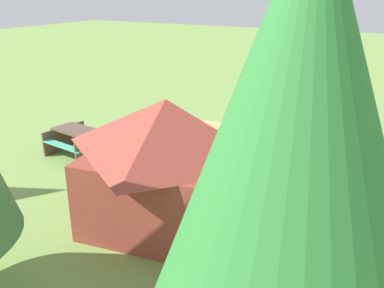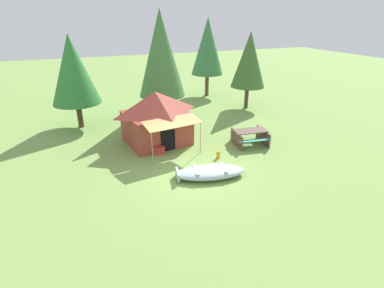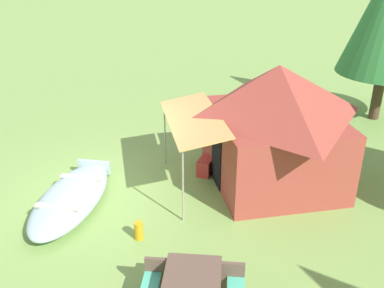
# 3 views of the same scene
# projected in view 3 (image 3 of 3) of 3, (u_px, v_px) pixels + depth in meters

# --- Properties ---
(ground_plane) EXTENTS (80.00, 80.00, 0.00)m
(ground_plane) POSITION_uv_depth(u_px,v_px,m) (105.00, 193.00, 9.66)
(ground_plane) COLOR #799E4C
(beached_rowboat) EXTENTS (3.11, 1.78, 0.43)m
(beached_rowboat) POSITION_uv_depth(u_px,v_px,m) (71.00, 198.00, 9.09)
(beached_rowboat) COLOR #9FBBBF
(beached_rowboat) RESTS_ON ground_plane
(canvas_cabin_tent) EXTENTS (3.58, 4.15, 2.70)m
(canvas_cabin_tent) POSITION_uv_depth(u_px,v_px,m) (275.00, 123.00, 9.65)
(canvas_cabin_tent) COLOR #983C30
(canvas_cabin_tent) RESTS_ON ground_plane
(cooler_box) EXTENTS (0.62, 0.49, 0.39)m
(cooler_box) POSITION_uv_depth(u_px,v_px,m) (206.00, 166.00, 10.41)
(cooler_box) COLOR #B7312B
(cooler_box) RESTS_ON ground_plane
(fuel_can) EXTENTS (0.23, 0.23, 0.36)m
(fuel_can) POSITION_uv_depth(u_px,v_px,m) (139.00, 231.00, 8.15)
(fuel_can) COLOR orange
(fuel_can) RESTS_ON ground_plane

